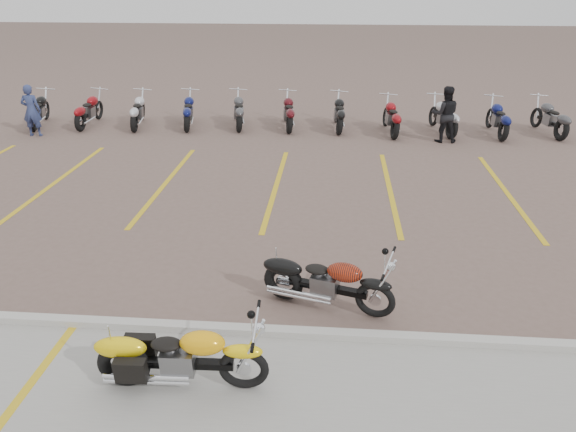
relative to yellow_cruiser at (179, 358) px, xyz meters
name	(u,v)px	position (x,y,z in m)	size (l,w,h in m)	color
ground	(252,266)	(0.43, 3.15, -0.43)	(100.00, 100.00, 0.00)	brown
curb	(232,330)	(0.43, 1.15, -0.37)	(60.00, 0.18, 0.12)	#ADAAA3
parking_stripes	(276,186)	(0.43, 7.15, -0.43)	(38.00, 5.50, 0.01)	gold
yellow_cruiser	(179,358)	(0.00, 0.00, 0.00)	(2.10, 0.32, 0.87)	black
flame_cruiser	(325,283)	(1.72, 1.95, -0.01)	(2.02, 0.71, 0.85)	black
person_a	(31,110)	(-7.57, 11.01, 0.37)	(0.58, 0.38, 1.60)	navy
person_b	(445,114)	(5.04, 11.43, 0.40)	(0.81, 0.63, 1.67)	black
bg_bike_row	(286,113)	(0.21, 12.44, 0.12)	(17.36, 2.06, 1.10)	black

